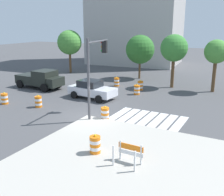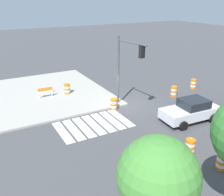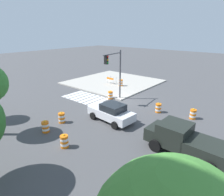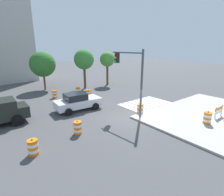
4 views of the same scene
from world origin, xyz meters
TOP-DOWN VIEW (x-y plane):
  - ground_plane at (0.00, 0.00)m, footprint 120.00×120.00m
  - crosswalk_stripes at (4.00, 1.80)m, footprint 5.10×3.20m
  - sports_car at (-2.46, 4.59)m, footprint 4.42×2.37m
  - traffic_barrel_near_corner at (0.63, 7.67)m, footprint 0.56×0.56m
  - traffic_barrel_crosswalk_end at (-4.80, 0.21)m, footprint 0.56×0.56m
  - traffic_barrel_median_near at (-2.68, 9.90)m, footprint 0.56×0.56m
  - traffic_barrel_median_far at (-7.92, -0.46)m, footprint 0.56×0.56m
  - traffic_barrel_far_curb at (0.22, 9.54)m, footprint 0.56×0.56m
  - traffic_barrel_lane_center at (1.42, 0.15)m, footprint 0.56×0.56m
  - traffic_barrel_on_sidewalk at (3.60, -4.72)m, footprint 0.56×0.56m
  - construction_barricade at (5.59, -4.88)m, footprint 1.30×0.81m
  - traffic_light_pole at (0.46, 0.53)m, footprint 0.68×3.28m
  - street_tree_streetside_near at (-2.11, 14.88)m, footprint 3.42×3.42m
  - street_tree_streetside_far at (2.73, 12.14)m, footprint 2.77×2.77m
  - street_tree_corner_lot at (6.83, 12.18)m, footprint 2.28×2.28m

SIDE VIEW (x-z plane):
  - ground_plane at x=0.00m, z-range 0.00..0.00m
  - crosswalk_stripes at x=4.00m, z-range 0.00..0.02m
  - traffic_barrel_near_corner at x=0.63m, z-range -0.06..0.96m
  - traffic_barrel_crosswalk_end at x=-4.80m, z-range -0.06..0.96m
  - traffic_barrel_median_near at x=-2.68m, z-range -0.06..0.96m
  - traffic_barrel_median_far at x=-7.92m, z-range -0.06..0.96m
  - traffic_barrel_far_curb at x=0.22m, z-range -0.06..0.96m
  - traffic_barrel_lane_center at x=1.42m, z-range -0.06..0.96m
  - traffic_barrel_on_sidewalk at x=3.60m, z-range 0.09..1.11m
  - construction_barricade at x=5.59m, z-range 0.22..1.22m
  - sports_car at x=-2.46m, z-range 0.00..1.63m
  - street_tree_streetside_near at x=-2.11m, z-range 0.90..6.13m
  - street_tree_corner_lot at x=6.83m, z-range 1.34..6.43m
  - traffic_light_pole at x=0.46m, z-range 1.16..6.66m
  - street_tree_streetside_far at x=2.73m, z-range 1.32..6.82m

